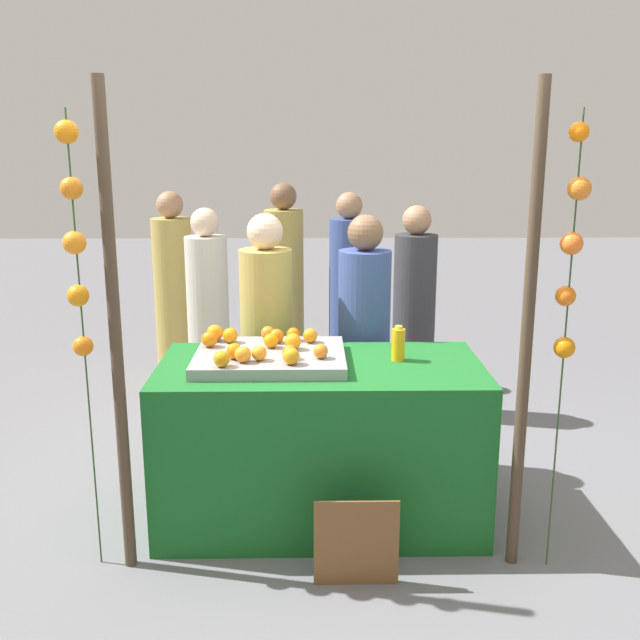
% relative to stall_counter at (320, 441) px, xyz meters
% --- Properties ---
extents(ground_plane, '(24.00, 24.00, 0.00)m').
position_rel_stall_counter_xyz_m(ground_plane, '(0.00, 0.00, -0.43)').
color(ground_plane, slate).
extents(stall_counter, '(1.69, 0.85, 0.87)m').
position_rel_stall_counter_xyz_m(stall_counter, '(0.00, 0.00, 0.00)').
color(stall_counter, '#196023').
rests_on(stall_counter, ground_plane).
extents(orange_tray, '(0.78, 0.62, 0.06)m').
position_rel_stall_counter_xyz_m(orange_tray, '(-0.26, 0.03, 0.46)').
color(orange_tray, gray).
rests_on(orange_tray, stall_counter).
extents(orange_0, '(0.08, 0.08, 0.08)m').
position_rel_stall_counter_xyz_m(orange_0, '(-0.59, 0.13, 0.53)').
color(orange_0, orange).
rests_on(orange_0, orange_tray).
extents(orange_1, '(0.08, 0.08, 0.08)m').
position_rel_stall_counter_xyz_m(orange_1, '(-0.29, 0.26, 0.53)').
color(orange_1, orange).
rests_on(orange_1, orange_tray).
extents(orange_2, '(0.07, 0.07, 0.07)m').
position_rel_stall_counter_xyz_m(orange_2, '(0.00, -0.10, 0.53)').
color(orange_2, orange).
rests_on(orange_2, orange_tray).
extents(orange_3, '(0.08, 0.08, 0.08)m').
position_rel_stall_counter_xyz_m(orange_3, '(-0.49, 0.21, 0.53)').
color(orange_3, orange).
rests_on(orange_3, orange_tray).
extents(orange_4, '(0.08, 0.08, 0.08)m').
position_rel_stall_counter_xyz_m(orange_4, '(-0.26, 0.10, 0.53)').
color(orange_4, orange).
rests_on(orange_4, orange_tray).
extents(orange_5, '(0.09, 0.09, 0.09)m').
position_rel_stall_counter_xyz_m(orange_5, '(-0.14, 0.07, 0.54)').
color(orange_5, orange).
rests_on(orange_5, orange_tray).
extents(orange_6, '(0.07, 0.07, 0.07)m').
position_rel_stall_counter_xyz_m(orange_6, '(-0.16, -0.11, 0.53)').
color(orange_6, orange).
rests_on(orange_6, orange_tray).
extents(orange_7, '(0.08, 0.08, 0.08)m').
position_rel_stall_counter_xyz_m(orange_7, '(-0.39, -0.16, 0.53)').
color(orange_7, orange).
rests_on(orange_7, orange_tray).
extents(orange_8, '(0.08, 0.08, 0.08)m').
position_rel_stall_counter_xyz_m(orange_8, '(-0.44, -0.10, 0.53)').
color(orange_8, orange).
rests_on(orange_8, orange_tray).
extents(orange_9, '(0.09, 0.09, 0.09)m').
position_rel_stall_counter_xyz_m(orange_9, '(-0.15, -0.20, 0.54)').
color(orange_9, orange).
rests_on(orange_9, orange_tray).
extents(orange_10, '(0.07, 0.07, 0.07)m').
position_rel_stall_counter_xyz_m(orange_10, '(-0.15, 0.25, 0.53)').
color(orange_10, orange).
rests_on(orange_10, orange_tray).
extents(orange_11, '(0.08, 0.08, 0.08)m').
position_rel_stall_counter_xyz_m(orange_11, '(-0.31, -0.13, 0.53)').
color(orange_11, orange).
rests_on(orange_11, orange_tray).
extents(orange_12, '(0.08, 0.08, 0.08)m').
position_rel_stall_counter_xyz_m(orange_12, '(-0.05, 0.20, 0.53)').
color(orange_12, orange).
rests_on(orange_12, orange_tray).
extents(orange_13, '(0.08, 0.08, 0.08)m').
position_rel_stall_counter_xyz_m(orange_13, '(-0.48, -0.23, 0.53)').
color(orange_13, orange).
rests_on(orange_13, orange_tray).
extents(orange_14, '(0.08, 0.08, 0.08)m').
position_rel_stall_counter_xyz_m(orange_14, '(-0.23, 0.20, 0.53)').
color(orange_14, orange).
rests_on(orange_14, orange_tray).
extents(orange_15, '(0.09, 0.09, 0.09)m').
position_rel_stall_counter_xyz_m(orange_15, '(-0.58, 0.25, 0.54)').
color(orange_15, orange).
rests_on(orange_15, orange_tray).
extents(juice_bottle, '(0.07, 0.07, 0.19)m').
position_rel_stall_counter_xyz_m(juice_bottle, '(0.41, 0.06, 0.52)').
color(juice_bottle, '#F6A815').
rests_on(juice_bottle, stall_counter).
extents(chalkboard_sign, '(0.39, 0.03, 0.43)m').
position_rel_stall_counter_xyz_m(chalkboard_sign, '(0.15, -0.64, -0.23)').
color(chalkboard_sign, brown).
rests_on(chalkboard_sign, ground_plane).
extents(vendor_left, '(0.32, 0.32, 1.59)m').
position_rel_stall_counter_xyz_m(vendor_left, '(-0.32, 0.65, 0.31)').
color(vendor_left, tan).
rests_on(vendor_left, ground_plane).
extents(vendor_right, '(0.32, 0.32, 1.58)m').
position_rel_stall_counter_xyz_m(vendor_right, '(0.28, 0.65, 0.30)').
color(vendor_right, '#384C8C').
rests_on(vendor_right, ground_plane).
extents(crowd_person_0, '(0.33, 0.33, 1.67)m').
position_rel_stall_counter_xyz_m(crowd_person_0, '(-0.27, 2.53, 0.34)').
color(crowd_person_0, tan).
rests_on(crowd_person_0, ground_plane).
extents(crowd_person_1, '(0.32, 0.32, 1.60)m').
position_rel_stall_counter_xyz_m(crowd_person_1, '(0.27, 2.31, 0.31)').
color(crowd_person_1, '#384C8C').
rests_on(crowd_person_1, ground_plane).
extents(crowd_person_2, '(0.31, 0.31, 1.56)m').
position_rel_stall_counter_xyz_m(crowd_person_2, '(0.72, 1.59, 0.29)').
color(crowd_person_2, '#333338').
rests_on(crowd_person_2, ground_plane).
extents(crowd_person_3, '(0.32, 0.32, 1.61)m').
position_rel_stall_counter_xyz_m(crowd_person_3, '(-1.18, 2.31, 0.32)').
color(crowd_person_3, tan).
rests_on(crowd_person_3, ground_plane).
extents(crowd_person_4, '(0.31, 0.31, 1.54)m').
position_rel_stall_counter_xyz_m(crowd_person_4, '(-0.81, 1.63, 0.28)').
color(crowd_person_4, beige).
rests_on(crowd_person_4, ground_plane).
extents(canopy_post_left, '(0.06, 0.06, 2.26)m').
position_rel_stall_counter_xyz_m(canopy_post_left, '(-0.93, -0.47, 0.70)').
color(canopy_post_left, '#473828').
rests_on(canopy_post_left, ground_plane).
extents(canopy_post_right, '(0.06, 0.06, 2.26)m').
position_rel_stall_counter_xyz_m(canopy_post_right, '(0.93, -0.47, 0.70)').
color(canopy_post_right, '#473828').
rests_on(canopy_post_right, ground_plane).
extents(garland_strand_left, '(0.11, 0.11, 2.13)m').
position_rel_stall_counter_xyz_m(garland_strand_left, '(-1.08, -0.45, 1.14)').
color(garland_strand_left, '#2D4C23').
rests_on(garland_strand_left, ground_plane).
extents(garland_strand_right, '(0.12, 0.11, 2.13)m').
position_rel_stall_counter_xyz_m(garland_strand_right, '(1.09, -0.50, 1.10)').
color(garland_strand_right, '#2D4C23').
rests_on(garland_strand_right, ground_plane).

